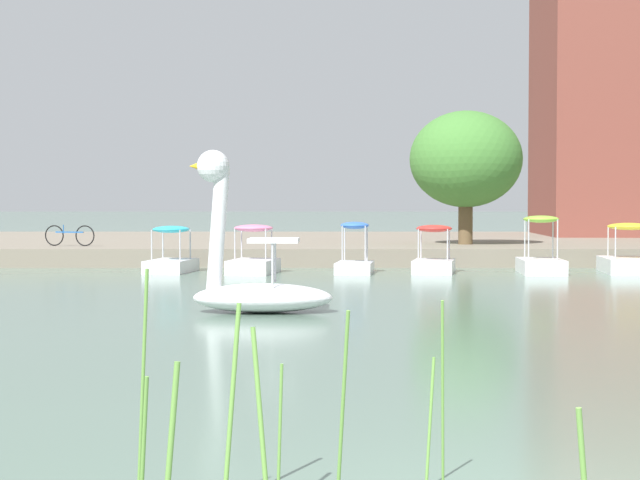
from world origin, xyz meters
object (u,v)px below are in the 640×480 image
object	(u,v)px
bicycle_parked	(67,235)
swan_boat	(251,275)
pedal_boat_blue	(352,259)
pedal_boat_pink	(251,259)
pedal_boat_lime	(538,258)
pedal_boat_red	(431,258)
tree_broadleaf_left	(463,160)
pedal_boat_yellow	(626,258)
pedal_boat_cyan	(169,257)

from	to	relation	value
bicycle_parked	swan_boat	bearing A→B (deg)	-64.67
bicycle_parked	pedal_boat_blue	bearing A→B (deg)	-26.33
pedal_boat_pink	pedal_boat_lime	bearing A→B (deg)	0.04
pedal_boat_pink	swan_boat	bearing A→B (deg)	-86.20
pedal_boat_blue	pedal_boat_pink	xyz separation A→B (m)	(-2.81, -0.08, 0.01)
bicycle_parked	pedal_boat_red	bearing A→B (deg)	-21.12
tree_broadleaf_left	pedal_boat_yellow	bearing A→B (deg)	-56.67
pedal_boat_yellow	pedal_boat_lime	world-z (taller)	pedal_boat_lime
pedal_boat_lime	pedal_boat_pink	world-z (taller)	pedal_boat_lime
pedal_boat_yellow	pedal_boat_pink	distance (m)	10.46
swan_boat	pedal_boat_cyan	bearing A→B (deg)	106.00
pedal_boat_lime	bicycle_parked	bearing A→B (deg)	162.23
pedal_boat_red	pedal_boat_blue	distance (m)	2.22
pedal_boat_lime	pedal_boat_red	bearing A→B (deg)	176.08
swan_boat	pedal_boat_cyan	distance (m)	10.93
pedal_boat_yellow	bicycle_parked	world-z (taller)	pedal_boat_yellow
swan_boat	pedal_boat_yellow	world-z (taller)	swan_boat
pedal_boat_yellow	pedal_boat_pink	world-z (taller)	pedal_boat_yellow
swan_boat	tree_broadleaf_left	size ratio (longest dim) A/B	0.55
pedal_boat_red	bicycle_parked	distance (m)	12.06
pedal_boat_cyan	bicycle_parked	size ratio (longest dim) A/B	1.30
pedal_boat_cyan	pedal_boat_pink	bearing A→B (deg)	-11.92
pedal_boat_lime	pedal_boat_pink	bearing A→B (deg)	-179.96
pedal_boat_pink	pedal_boat_cyan	bearing A→B (deg)	168.08
pedal_boat_yellow	pedal_boat_lime	size ratio (longest dim) A/B	1.10
pedal_boat_lime	pedal_boat_blue	xyz separation A→B (m)	(-5.15, 0.08, -0.03)
pedal_boat_blue	tree_broadleaf_left	bearing A→B (deg)	56.16
pedal_boat_yellow	pedal_boat_blue	world-z (taller)	pedal_boat_blue
pedal_boat_lime	pedal_boat_cyan	size ratio (longest dim) A/B	1.02
tree_broadleaf_left	swan_boat	bearing A→B (deg)	-110.82
pedal_boat_yellow	bicycle_parked	distance (m)	17.24
swan_boat	bicycle_parked	xyz separation A→B (m)	(-6.89, 14.56, 0.24)
pedal_boat_cyan	bicycle_parked	bearing A→B (deg)	133.73
swan_boat	tree_broadleaf_left	bearing A→B (deg)	69.18
pedal_boat_lime	pedal_boat_pink	xyz separation A→B (m)	(-7.95, -0.01, -0.02)
pedal_boat_lime	pedal_boat_pink	size ratio (longest dim) A/B	1.09
pedal_boat_lime	pedal_boat_cyan	xyz separation A→B (m)	(-10.30, 0.49, 0.02)
pedal_boat_cyan	pedal_boat_red	bearing A→B (deg)	-2.24
pedal_boat_lime	pedal_boat_cyan	world-z (taller)	pedal_boat_lime
pedal_boat_red	pedal_boat_pink	size ratio (longest dim) A/B	0.93
tree_broadleaf_left	pedal_boat_cyan	bearing A→B (deg)	-149.08
pedal_boat_lime	pedal_boat_red	world-z (taller)	pedal_boat_lime
pedal_boat_blue	pedal_boat_pink	distance (m)	2.81
pedal_boat_blue	bicycle_parked	size ratio (longest dim) A/B	1.12
pedal_boat_yellow	pedal_boat_lime	bearing A→B (deg)	-174.53
pedal_boat_yellow	pedal_boat_blue	bearing A→B (deg)	-178.77
pedal_boat_yellow	pedal_boat_red	distance (m)	5.44
pedal_boat_red	pedal_boat_blue	size ratio (longest dim) A/B	1.02
pedal_boat_red	pedal_boat_cyan	world-z (taller)	pedal_boat_red
pedal_boat_red	pedal_boat_cyan	distance (m)	7.37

